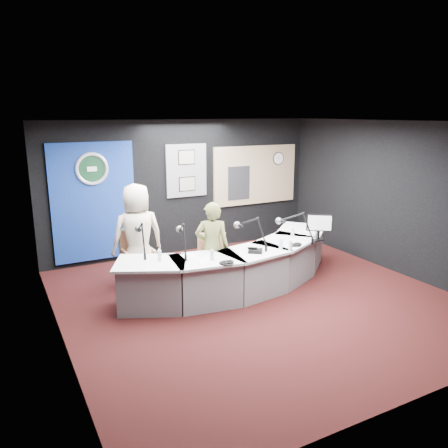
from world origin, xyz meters
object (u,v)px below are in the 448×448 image
person_man (138,236)px  person_woman (212,248)px  broadcast_desk (239,267)px  armchair_right (212,262)px  armchair_left (139,260)px

person_man → person_woman: size_ratio=1.17×
broadcast_desk → armchair_right: size_ratio=4.30×
broadcast_desk → person_woman: bearing=168.9°
armchair_right → person_man: (-1.01, 0.83, 0.37)m
armchair_right → person_woman: size_ratio=0.68×
person_man → person_woman: 1.31m
armchair_left → armchair_right: 1.30m
person_man → person_woman: bearing=142.0°
armchair_left → armchair_right: bearing=-41.4°
broadcast_desk → armchair_left: 1.73m
armchair_left → person_man: size_ratio=0.52×
armchair_right → broadcast_desk: bearing=12.7°
person_man → person_woman: (1.01, -0.83, -0.13)m
armchair_right → person_man: person_man is taller
broadcast_desk → person_woman: (-0.46, 0.09, 0.39)m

